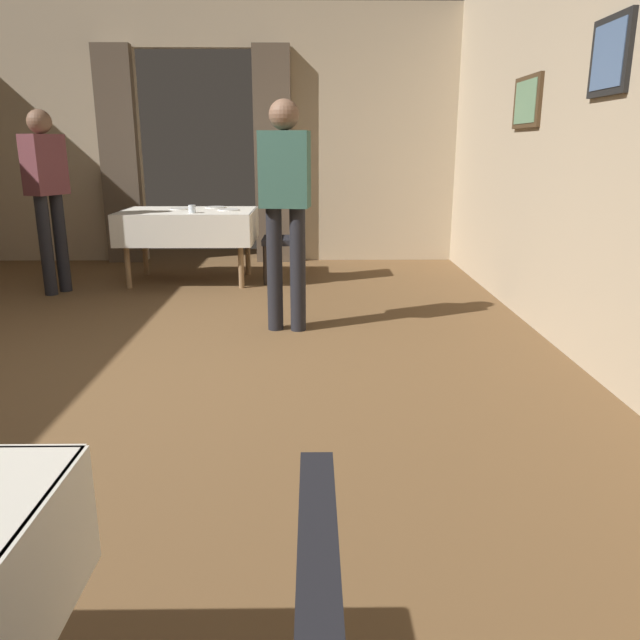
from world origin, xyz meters
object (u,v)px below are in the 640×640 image
at_px(person_diner_standing_aside, 47,187).
at_px(chair_mid_right, 292,233).
at_px(glass_mid_d, 192,209).
at_px(plate_mid_c, 215,207).
at_px(person_waiter_by_doorway, 285,198).
at_px(plate_mid_a, 180,209).
at_px(plate_mid_b, 228,210).
at_px(dining_table_mid, 189,220).

bearing_deg(person_diner_standing_aside, chair_mid_right, 13.39).
relative_size(chair_mid_right, glass_mid_d, 11.60).
bearing_deg(plate_mid_c, person_waiter_by_doorway, -68.14).
distance_m(plate_mid_a, person_waiter_by_doorway, 2.30).
bearing_deg(chair_mid_right, plate_mid_a, 174.98).
relative_size(chair_mid_right, person_diner_standing_aside, 0.54).
xyz_separation_m(plate_mid_b, plate_mid_c, (-0.18, 0.27, 0.00)).
distance_m(plate_mid_a, plate_mid_c, 0.38).
relative_size(plate_mid_a, person_waiter_by_doorway, 0.12).
xyz_separation_m(chair_mid_right, glass_mid_d, (-0.98, -0.27, 0.27)).
bearing_deg(plate_mid_a, person_waiter_by_doorway, -58.50).
bearing_deg(person_waiter_by_doorway, person_diner_standing_aside, 150.45).
relative_size(dining_table_mid, plate_mid_c, 6.14).
xyz_separation_m(dining_table_mid, plate_mid_a, (-0.10, 0.11, 0.11)).
bearing_deg(plate_mid_c, chair_mid_right, -17.89).
distance_m(glass_mid_d, person_waiter_by_doorway, 1.88).
distance_m(plate_mid_b, plate_mid_c, 0.33).
distance_m(chair_mid_right, plate_mid_c, 0.91).
relative_size(chair_mid_right, plate_mid_c, 4.14).
relative_size(plate_mid_b, glass_mid_d, 2.81).
bearing_deg(glass_mid_d, plate_mid_a, 117.80).
xyz_separation_m(dining_table_mid, plate_mid_c, (0.24, 0.27, 0.11)).
bearing_deg(plate_mid_a, dining_table_mid, -45.40).
bearing_deg(chair_mid_right, plate_mid_c, 162.11).
height_order(plate_mid_a, plate_mid_b, same).
distance_m(chair_mid_right, plate_mid_b, 0.70).
distance_m(plate_mid_a, plate_mid_b, 0.54).
relative_size(chair_mid_right, plate_mid_a, 4.37).
height_order(person_waiter_by_doorway, person_diner_standing_aside, same).
bearing_deg(chair_mid_right, person_waiter_by_doorway, -89.46).
relative_size(chair_mid_right, plate_mid_b, 4.14).
height_order(dining_table_mid, person_diner_standing_aside, person_diner_standing_aside).
xyz_separation_m(person_waiter_by_doorway, person_diner_standing_aside, (-2.30, 1.30, 0.00)).
xyz_separation_m(plate_mid_b, glass_mid_d, (-0.33, -0.27, 0.03)).
xyz_separation_m(glass_mid_d, person_waiter_by_doorway, (1.00, -1.57, 0.23)).
bearing_deg(plate_mid_b, chair_mid_right, 0.46).
bearing_deg(glass_mid_d, plate_mid_c, 74.78).
bearing_deg(plate_mid_c, dining_table_mid, -131.94).
height_order(dining_table_mid, chair_mid_right, chair_mid_right).
bearing_deg(dining_table_mid, plate_mid_a, 134.60).
xyz_separation_m(plate_mid_c, person_waiter_by_doorway, (0.85, -2.11, 0.27)).
relative_size(chair_mid_right, person_waiter_by_doorway, 0.54).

